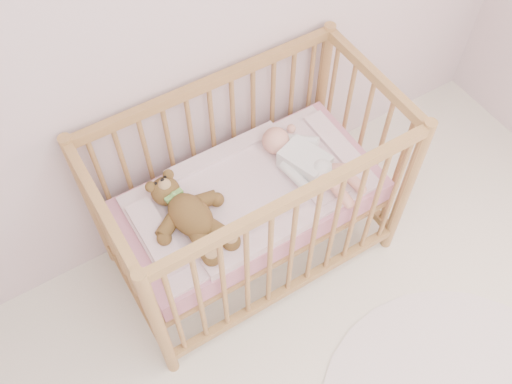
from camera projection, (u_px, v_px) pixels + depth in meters
wall_back at (155, 17)px, 2.14m from camera, size 4.00×0.02×2.70m
crib at (250, 199)px, 2.70m from camera, size 1.36×0.76×1.00m
mattress at (251, 201)px, 2.71m from camera, size 1.22×0.62×0.13m
blanket at (250, 192)px, 2.65m from camera, size 1.10×0.58×0.06m
baby at (305, 159)px, 2.66m from camera, size 0.46×0.65×0.14m
teddy_bear at (191, 215)px, 2.47m from camera, size 0.47×0.59×0.15m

